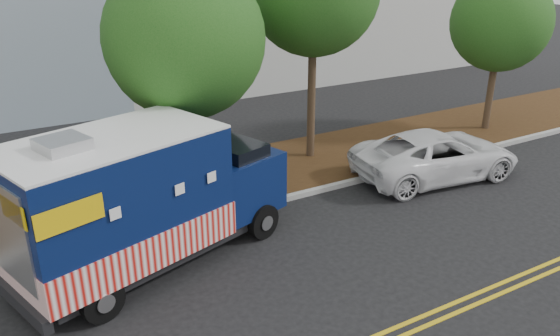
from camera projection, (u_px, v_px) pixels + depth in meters
ground at (195, 253)px, 12.88m from camera, size 120.00×120.00×0.00m
curb at (174, 226)px, 13.98m from camera, size 120.00×0.18×0.15m
mulch_strip at (149, 196)px, 15.66m from camera, size 120.00×4.00×0.15m
tree_b at (185, 39)px, 13.85m from camera, size 4.12×4.12×6.60m
tree_d at (501, 22)px, 19.72m from camera, size 3.58×3.58×5.96m
food_truck at (140, 203)px, 11.88m from camera, size 6.87×4.16×3.42m
white_car at (436, 155)px, 16.85m from camera, size 5.57×3.10×1.47m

